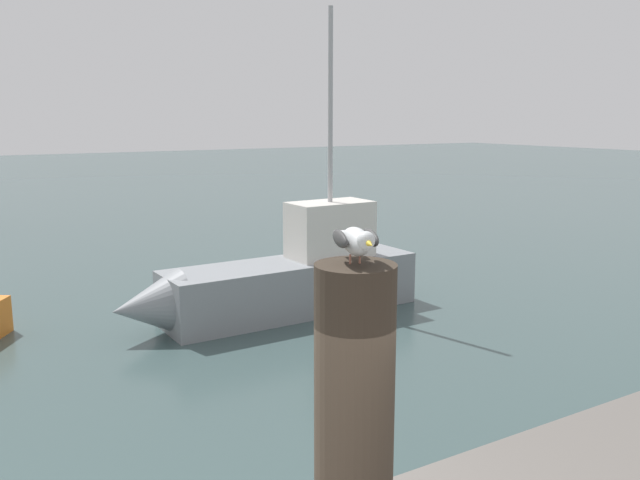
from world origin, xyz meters
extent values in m
cylinder|color=#382D23|center=(1.00, -0.33, 2.16)|extent=(0.31, 0.31, 1.15)
cylinder|color=tan|center=(0.99, -0.31, 2.75)|extent=(0.01, 0.01, 0.04)
cylinder|color=tan|center=(1.02, -0.32, 2.75)|extent=(0.01, 0.01, 0.04)
ellipsoid|color=silver|center=(1.00, -0.33, 2.82)|extent=(0.16, 0.25, 0.10)
sphere|color=silver|center=(0.96, -0.45, 2.85)|extent=(0.06, 0.06, 0.06)
cone|color=yellow|center=(0.94, -0.50, 2.84)|extent=(0.03, 0.05, 0.02)
cube|color=silver|center=(1.05, -0.19, 2.82)|extent=(0.10, 0.09, 0.01)
ellipsoid|color=#3A3A3A|center=(0.95, -0.30, 2.83)|extent=(0.09, 0.19, 0.06)
ellipsoid|color=#3A3A3A|center=(1.06, -0.34, 2.83)|extent=(0.09, 0.19, 0.06)
cube|color=gray|center=(4.89, 7.20, 0.44)|extent=(4.39, 1.23, 0.88)
cone|color=gray|center=(2.42, 7.15, 0.49)|extent=(1.06, 1.06, 1.04)
cube|color=silver|center=(5.65, 7.21, 1.36)|extent=(1.42, 0.81, 0.95)
cylinder|color=#A5A5A8|center=(5.65, 7.21, 3.42)|extent=(0.08, 0.08, 3.18)
camera|label=1|loc=(-0.34, -2.28, 3.26)|focal=37.36mm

